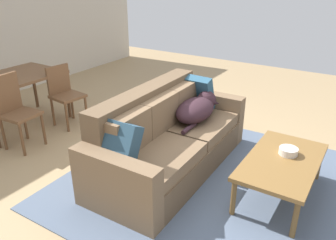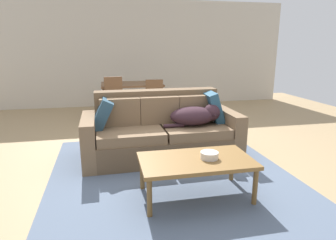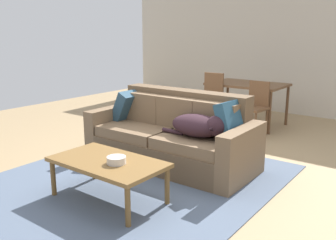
{
  "view_description": "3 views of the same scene",
  "coord_description": "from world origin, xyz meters",
  "views": [
    {
      "loc": [
        -2.98,
        -1.73,
        2.11
      ],
      "look_at": [
        -0.07,
        0.12,
        0.57
      ],
      "focal_mm": 35.94,
      "sensor_mm": 36.0,
      "label": 1
    },
    {
      "loc": [
        -0.84,
        -3.8,
        1.54
      ],
      "look_at": [
        -0.05,
        -0.06,
        0.56
      ],
      "focal_mm": 30.98,
      "sensor_mm": 36.0,
      "label": 2
    },
    {
      "loc": [
        2.6,
        -3.56,
        1.67
      ],
      "look_at": [
        0.02,
        -0.19,
        0.65
      ],
      "focal_mm": 39.93,
      "sensor_mm": 36.0,
      "label": 3
    }
  ],
  "objects": [
    {
      "name": "area_rug",
      "position": [
        -0.13,
        -0.69,
        0.01
      ],
      "size": [
        2.94,
        3.4,
        0.01
      ],
      "primitive_type": "cube",
      "rotation": [
        0.0,
        0.0,
        0.02
      ],
      "color": "slate",
      "rests_on": "ground"
    },
    {
      "name": "dining_table",
      "position": [
        -0.31,
        2.57,
        0.68
      ],
      "size": [
        1.31,
        0.88,
        0.75
      ],
      "color": "brown",
      "rests_on": "ground"
    },
    {
      "name": "back_partition",
      "position": [
        0.0,
        4.0,
        1.35
      ],
      "size": [
        8.0,
        0.12,
        2.7
      ],
      "primitive_type": "cube",
      "color": "beige",
      "rests_on": "ground"
    },
    {
      "name": "coffee_table",
      "position": [
        0.01,
        -1.16,
        0.38
      ],
      "size": [
        1.15,
        0.65,
        0.42
      ],
      "color": "brown",
      "rests_on": "ground"
    },
    {
      "name": "ground_plane",
      "position": [
        0.0,
        0.0,
        0.0
      ],
      "size": [
        10.0,
        10.0,
        0.0
      ],
      "primitive_type": "plane",
      "color": "tan"
    },
    {
      "name": "throw_pillow_by_left_arm",
      "position": [
        -0.93,
        0.13,
        0.65
      ],
      "size": [
        0.32,
        0.42,
        0.44
      ],
      "primitive_type": "cube",
      "rotation": [
        0.0,
        0.45,
        0.0
      ],
      "color": "#2A495D",
      "rests_on": "couch"
    },
    {
      "name": "couch",
      "position": [
        -0.13,
        0.1,
        0.35
      ],
      "size": [
        2.16,
        0.96,
        0.92
      ],
      "rotation": [
        0.0,
        0.0,
        0.02
      ],
      "color": "brown",
      "rests_on": "ground"
    },
    {
      "name": "dining_chair_near_left",
      "position": [
        -0.71,
        1.98,
        0.53
      ],
      "size": [
        0.43,
        0.43,
        0.95
      ],
      "rotation": [
        0.0,
        0.0,
        0.08
      ],
      "color": "brown",
      "rests_on": "ground"
    },
    {
      "name": "dining_chair_near_right",
      "position": [
        0.1,
        2.01,
        0.49
      ],
      "size": [
        0.44,
        0.44,
        0.87
      ],
      "rotation": [
        0.0,
        0.0,
        -0.11
      ],
      "color": "brown",
      "rests_on": "ground"
    },
    {
      "name": "throw_pillow_by_right_arm",
      "position": [
        0.67,
        0.16,
        0.67
      ],
      "size": [
        0.28,
        0.46,
        0.47
      ],
      "primitive_type": "cube",
      "rotation": [
        0.0,
        -0.31,
        -0.04
      ],
      "color": "#285069",
      "rests_on": "couch"
    },
    {
      "name": "bowl_on_coffee_table",
      "position": [
        0.14,
        -1.17,
        0.46
      ],
      "size": [
        0.19,
        0.19,
        0.07
      ],
      "primitive_type": "cylinder",
      "color": "silver",
      "rests_on": "coffee_table"
    },
    {
      "name": "dog_on_left_cushion",
      "position": [
        0.35,
        -0.03,
        0.6
      ],
      "size": [
        0.82,
        0.4,
        0.29
      ],
      "rotation": [
        0.0,
        0.0,
        0.02
      ],
      "color": "#362028",
      "rests_on": "couch"
    }
  ]
}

